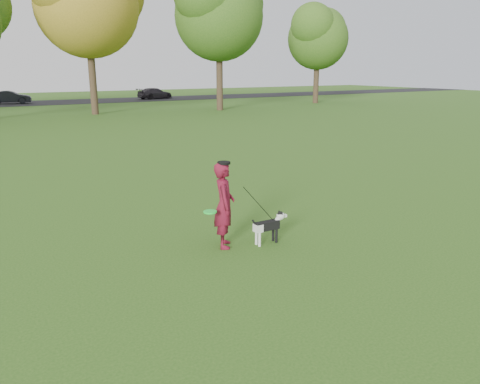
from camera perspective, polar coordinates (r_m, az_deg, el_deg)
ground at (r=8.47m, az=0.92°, el=-6.72°), size 120.00×120.00×0.00m
road at (r=46.98m, az=-26.11°, el=9.63°), size 120.00×7.00×0.02m
man at (r=8.27m, az=-1.94°, el=-1.61°), size 0.58×0.67×1.54m
dog at (r=8.56m, az=3.59°, el=-3.96°), size 0.77×0.16×0.59m
car_mid at (r=46.94m, az=-26.21°, el=10.32°), size 3.59×1.81×1.13m
car_right at (r=49.99m, az=-10.33°, el=11.75°), size 4.04×2.49×1.09m
man_held_items at (r=8.44m, az=2.15°, el=-1.43°), size 1.36×0.40×1.16m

